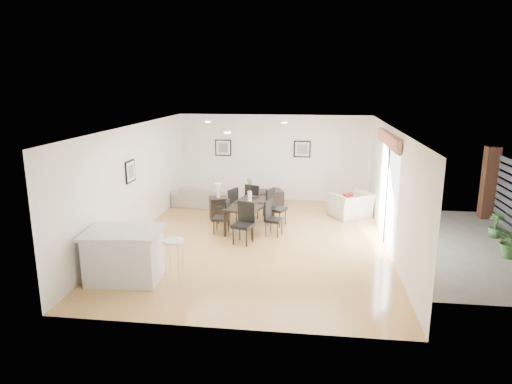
# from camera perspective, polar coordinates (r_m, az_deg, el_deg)

# --- Properties ---
(ground) EXTENTS (8.00, 8.00, 0.00)m
(ground) POSITION_cam_1_polar(r_m,az_deg,el_deg) (10.90, 0.19, -6.13)
(ground) COLOR tan
(ground) RESTS_ON ground
(wall_back) EXTENTS (6.00, 0.04, 2.70)m
(wall_back) POSITION_cam_1_polar(r_m,az_deg,el_deg) (14.43, 2.19, 4.28)
(wall_back) COLOR white
(wall_back) RESTS_ON ground
(wall_front) EXTENTS (6.00, 0.04, 2.70)m
(wall_front) POSITION_cam_1_polar(r_m,az_deg,el_deg) (6.73, -4.08, -6.66)
(wall_front) COLOR white
(wall_front) RESTS_ON ground
(wall_left) EXTENTS (0.04, 8.00, 2.70)m
(wall_left) POSITION_cam_1_polar(r_m,az_deg,el_deg) (11.29, -15.09, 1.21)
(wall_left) COLOR white
(wall_left) RESTS_ON ground
(wall_right) EXTENTS (0.04, 8.00, 2.70)m
(wall_right) POSITION_cam_1_polar(r_m,az_deg,el_deg) (10.59, 16.53, 0.32)
(wall_right) COLOR white
(wall_right) RESTS_ON ground
(ceiling) EXTENTS (6.00, 8.00, 0.02)m
(ceiling) POSITION_cam_1_polar(r_m,az_deg,el_deg) (10.31, 0.21, 8.14)
(ceiling) COLOR white
(ceiling) RESTS_ON wall_back
(sofa) EXTENTS (2.21, 1.15, 0.62)m
(sofa) POSITION_cam_1_polar(r_m,az_deg,el_deg) (13.82, -5.94, -0.62)
(sofa) COLOR #9E9280
(sofa) RESTS_ON ground
(armchair) EXTENTS (1.40, 1.36, 0.69)m
(armchair) POSITION_cam_1_polar(r_m,az_deg,el_deg) (12.99, 11.80, -1.58)
(armchair) COLOR beige
(armchair) RESTS_ON ground
(courtyard_plant_a) EXTENTS (0.83, 0.78, 0.74)m
(courtyard_plant_a) POSITION_cam_1_polar(r_m,az_deg,el_deg) (11.22, 29.27, -5.37)
(courtyard_plant_a) COLOR #365F28
(courtyard_plant_a) RESTS_ON ground
(courtyard_plant_b) EXTENTS (0.44, 0.44, 0.59)m
(courtyard_plant_b) POSITION_cam_1_polar(r_m,az_deg,el_deg) (12.49, 27.77, -3.74)
(courtyard_plant_b) COLOR #365F28
(courtyard_plant_b) RESTS_ON ground
(dining_table) EXTENTS (1.16, 1.79, 0.69)m
(dining_table) POSITION_cam_1_polar(r_m,az_deg,el_deg) (11.59, -0.80, -1.72)
(dining_table) COLOR black
(dining_table) RESTS_ON ground
(dining_chair_wnear) EXTENTS (0.39, 0.39, 0.85)m
(dining_chair_wnear) POSITION_cam_1_polar(r_m,az_deg,el_deg) (11.34, -4.03, -2.86)
(dining_chair_wnear) COLOR black
(dining_chair_wnear) RESTS_ON ground
(dining_chair_wfar) EXTENTS (0.57, 0.57, 0.97)m
(dining_chair_wfar) POSITION_cam_1_polar(r_m,az_deg,el_deg) (12.07, -3.28, -1.50)
(dining_chair_wfar) COLOR black
(dining_chair_wfar) RESTS_ON ground
(dining_chair_enear) EXTENTS (0.48, 0.48, 0.87)m
(dining_chair_enear) POSITION_cam_1_polar(r_m,az_deg,el_deg) (11.19, 1.91, -3.00)
(dining_chair_enear) COLOR black
(dining_chair_enear) RESTS_ON ground
(dining_chair_efar) EXTENTS (0.57, 0.57, 0.97)m
(dining_chair_efar) POSITION_cam_1_polar(r_m,az_deg,el_deg) (11.98, 2.27, -1.60)
(dining_chair_efar) COLOR black
(dining_chair_efar) RESTS_ON ground
(dining_chair_head) EXTENTS (0.55, 0.55, 0.97)m
(dining_chair_head) POSITION_cam_1_polar(r_m,az_deg,el_deg) (10.64, -1.44, -3.54)
(dining_chair_head) COLOR black
(dining_chair_head) RESTS_ON ground
(dining_chair_foot) EXTENTS (0.55, 0.55, 0.95)m
(dining_chair_foot) POSITION_cam_1_polar(r_m,az_deg,el_deg) (12.60, -0.27, -0.89)
(dining_chair_foot) COLOR black
(dining_chair_foot) RESTS_ON ground
(vase) EXTENTS (0.83, 1.28, 0.65)m
(vase) POSITION_cam_1_polar(r_m,az_deg,el_deg) (11.51, -0.80, -0.11)
(vase) COLOR white
(vase) RESTS_ON dining_table
(coffee_table) EXTENTS (1.22, 0.96, 0.43)m
(coffee_table) POSITION_cam_1_polar(r_m,az_deg,el_deg) (14.07, 1.12, -0.69)
(coffee_table) COLOR black
(coffee_table) RESTS_ON ground
(side_table) EXTENTS (0.59, 0.59, 0.61)m
(side_table) POSITION_cam_1_polar(r_m,az_deg,el_deg) (12.55, -4.71, -2.05)
(side_table) COLOR black
(side_table) RESTS_ON ground
(table_lamp) EXTENTS (0.21, 0.21, 0.40)m
(table_lamp) POSITION_cam_1_polar(r_m,az_deg,el_deg) (12.41, -4.76, 0.46)
(table_lamp) COLOR white
(table_lamp) RESTS_ON side_table
(cushion) EXTENTS (0.28, 0.28, 0.30)m
(cushion) POSITION_cam_1_polar(r_m,az_deg,el_deg) (12.84, 11.44, -0.82)
(cushion) COLOR maroon
(cushion) RESTS_ON armchair
(kitchen_island) EXTENTS (1.49, 1.19, 0.98)m
(kitchen_island) POSITION_cam_1_polar(r_m,az_deg,el_deg) (9.05, -16.11, -7.54)
(kitchen_island) COLOR silver
(kitchen_island) RESTS_ON ground
(bar_stool) EXTENTS (0.38, 0.38, 0.84)m
(bar_stool) POSITION_cam_1_polar(r_m,az_deg,el_deg) (8.65, -10.27, -6.65)
(bar_stool) COLOR white
(bar_stool) RESTS_ON ground
(framed_print_back_left) EXTENTS (0.52, 0.04, 0.52)m
(framed_print_back_left) POSITION_cam_1_polar(r_m,az_deg,el_deg) (14.59, -4.11, 5.54)
(framed_print_back_left) COLOR black
(framed_print_back_left) RESTS_ON wall_back
(framed_print_back_right) EXTENTS (0.52, 0.04, 0.52)m
(framed_print_back_right) POSITION_cam_1_polar(r_m,az_deg,el_deg) (14.31, 5.79, 5.35)
(framed_print_back_right) COLOR black
(framed_print_back_right) RESTS_ON wall_back
(framed_print_left_wall) EXTENTS (0.04, 0.52, 0.52)m
(framed_print_left_wall) POSITION_cam_1_polar(r_m,az_deg,el_deg) (11.04, -15.43, 2.51)
(framed_print_left_wall) COLOR black
(framed_print_left_wall) RESTS_ON wall_left
(sliding_door) EXTENTS (0.12, 2.70, 2.57)m
(sliding_door) POSITION_cam_1_polar(r_m,az_deg,el_deg) (10.81, 16.16, 2.31)
(sliding_door) COLOR white
(sliding_door) RESTS_ON wall_right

